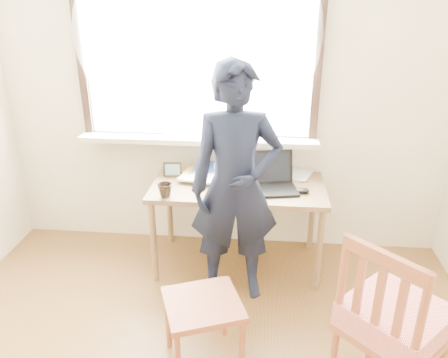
# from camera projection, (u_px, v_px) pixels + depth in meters

# --- Properties ---
(room_shell) EXTENTS (3.52, 4.02, 2.61)m
(room_shell) POSITION_uv_depth(u_px,v_px,m) (171.00, 97.00, 1.53)
(room_shell) COLOR beige
(room_shell) RESTS_ON ground
(desk) EXTENTS (1.27, 0.63, 0.68)m
(desk) POSITION_uv_depth(u_px,v_px,m) (238.00, 194.00, 3.23)
(desk) COLOR brown
(desk) RESTS_ON ground
(laptop) EXTENTS (0.42, 0.36, 0.25)m
(laptop) POSITION_uv_depth(u_px,v_px,m) (269.00, 180.00, 3.13)
(laptop) COLOR black
(laptop) RESTS_ON desk
(mug_white) EXTENTS (0.19, 0.19, 0.11)m
(mug_white) POSITION_uv_depth(u_px,v_px,m) (222.00, 169.00, 3.34)
(mug_white) COLOR white
(mug_white) RESTS_ON desk
(mug_dark) EXTENTS (0.14, 0.14, 0.10)m
(mug_dark) POSITION_uv_depth(u_px,v_px,m) (165.00, 190.00, 3.00)
(mug_dark) COLOR black
(mug_dark) RESTS_ON desk
(mouse) EXTENTS (0.10, 0.07, 0.04)m
(mouse) POSITION_uv_depth(u_px,v_px,m) (302.00, 191.00, 3.06)
(mouse) COLOR black
(mouse) RESTS_ON desk
(desk_clutter) EXTENTS (0.69, 0.53, 0.06)m
(desk_clutter) POSITION_uv_depth(u_px,v_px,m) (216.00, 171.00, 3.36)
(desk_clutter) COLOR white
(desk_clutter) RESTS_ON desk
(book_a) EXTENTS (0.22, 0.29, 0.03)m
(book_a) POSITION_uv_depth(u_px,v_px,m) (188.00, 171.00, 3.42)
(book_a) COLOR white
(book_a) RESTS_ON desk
(book_b) EXTENTS (0.26, 0.30, 0.02)m
(book_b) POSITION_uv_depth(u_px,v_px,m) (287.00, 172.00, 3.40)
(book_b) COLOR white
(book_b) RESTS_ON desk
(picture_frame) EXTENTS (0.14, 0.03, 0.11)m
(picture_frame) POSITION_uv_depth(u_px,v_px,m) (173.00, 170.00, 3.31)
(picture_frame) COLOR black
(picture_frame) RESTS_ON desk
(work_chair) EXTENTS (0.52, 0.51, 0.42)m
(work_chair) POSITION_uv_depth(u_px,v_px,m) (203.00, 311.00, 2.41)
(work_chair) COLOR #9E5333
(work_chair) RESTS_ON ground
(side_chair) EXTENTS (0.62, 0.62, 0.97)m
(side_chair) POSITION_uv_depth(u_px,v_px,m) (393.00, 321.00, 2.12)
(side_chair) COLOR #9E5333
(side_chair) RESTS_ON ground
(person) EXTENTS (0.64, 0.47, 1.63)m
(person) POSITION_uv_depth(u_px,v_px,m) (236.00, 186.00, 2.84)
(person) COLOR black
(person) RESTS_ON ground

